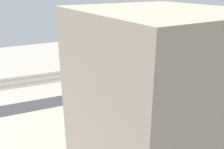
{
  "coord_description": "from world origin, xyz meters",
  "views": [
    {
      "loc": [
        56.8,
        86.32,
        41.67
      ],
      "look_at": [
        11.26,
        -0.33,
        5.84
      ],
      "focal_mm": 39.66,
      "sensor_mm": 36.0,
      "label": 1
    }
  ],
  "objects": [
    {
      "name": "parked_car_4",
      "position": [
        9.39,
        0.79,
        0.81
      ],
      "size": [
        4.26,
        2.15,
        1.81
      ],
      "color": "black",
      "rests_on": "ground"
    },
    {
      "name": "passenger_coach",
      "position": [
        -57.23,
        -25.79,
        3.06
      ],
      "size": [
        19.46,
        4.12,
        5.81
      ],
      "color": "black",
      "rests_on": "ground"
    },
    {
      "name": "platform_canopy_far",
      "position": [
        -8.54,
        -19.84,
        3.88
      ],
      "size": [
        56.13,
        7.92,
        4.08
      ],
      "color": "#B73328",
      "rests_on": "ground"
    },
    {
      "name": "street_tree_0",
      "position": [
        -37.26,
        9.83,
        4.27
      ],
      "size": [
        4.03,
        4.03,
        6.31
      ],
      "color": "brown",
      "rests_on": "ground"
    },
    {
      "name": "tower_crane",
      "position": [
        -3.69,
        22.99,
        19.13
      ],
      "size": [
        23.27,
        20.56,
        31.3
      ],
      "color": "gray",
      "rests_on": "ground"
    },
    {
      "name": "parked_car_3",
      "position": [
        2.09,
        0.7,
        0.71
      ],
      "size": [
        4.44,
        2.28,
        1.58
      ],
      "color": "black",
      "rests_on": "ground"
    },
    {
      "name": "ground_plane",
      "position": [
        0.0,
        0.0,
        0.0
      ],
      "size": [
        197.21,
        197.21,
        0.0
      ],
      "primitive_type": "plane",
      "color": "gray",
      "rests_on": "ground"
    },
    {
      "name": "box_truck_0",
      "position": [
        24.79,
        10.82,
        1.78
      ],
      "size": [
        10.03,
        2.59,
        3.67
      ],
      "color": "black",
      "rests_on": "ground"
    },
    {
      "name": "street_asphalt",
      "position": [
        0.0,
        4.41,
        0.0
      ],
      "size": [
        123.58,
        17.26,
        0.01
      ],
      "primitive_type": "cube",
      "rotation": [
        0.0,
        0.0,
        -0.07
      ],
      "color": "#2D2D33",
      "rests_on": "ground"
    },
    {
      "name": "box_truck_1",
      "position": [
        22.93,
        10.85,
        1.67
      ],
      "size": [
        8.44,
        2.46,
        3.42
      ],
      "color": "black",
      "rests_on": "ground"
    },
    {
      "name": "platform_canopy_near",
      "position": [
        -4.09,
        -13.32,
        3.91
      ],
      "size": [
        49.73,
        8.75,
        4.14
      ],
      "color": "#A82D23",
      "rests_on": "ground"
    },
    {
      "name": "rail_bed",
      "position": [
        0.0,
        -22.34,
        0.0
      ],
      "size": [
        123.98,
        23.15,
        0.01
      ],
      "primitive_type": "cube",
      "rotation": [
        0.0,
        0.0,
        -0.07
      ],
      "color": "#665E54",
      "rests_on": "ground"
    },
    {
      "name": "street_tree_2",
      "position": [
        13.78,
        9.94,
        4.62
      ],
      "size": [
        4.33,
        4.33,
        6.8
      ],
      "color": "brown",
      "rests_on": "ground"
    },
    {
      "name": "parked_car_1",
      "position": [
        -12.5,
        0.55,
        0.78
      ],
      "size": [
        4.55,
        2.27,
        1.73
      ],
      "color": "black",
      "rests_on": "ground"
    },
    {
      "name": "street_tree_3",
      "position": [
        -33.17,
        10.15,
        4.58
      ],
      "size": [
        5.46,
        5.46,
        7.32
      ],
      "color": "brown",
      "rests_on": "ground"
    },
    {
      "name": "track_rails",
      "position": [
        0.0,
        -22.34,
        0.18
      ],
      "size": [
        122.99,
        16.75,
        0.12
      ],
      "color": "#9E9EA8",
      "rests_on": "ground"
    },
    {
      "name": "box_truck_2",
      "position": [
        20.04,
        10.69,
        1.71
      ],
      "size": [
        9.26,
        2.78,
        3.5
      ],
      "color": "black",
      "rests_on": "ground"
    },
    {
      "name": "street_tree_1",
      "position": [
        -27.29,
        8.98,
        4.85
      ],
      "size": [
        6.31,
        6.31,
        8.01
      ],
      "color": "brown",
      "rests_on": "ground"
    },
    {
      "name": "traffic_light",
      "position": [
        0.09,
        -0.54,
        4.12
      ],
      "size": [
        0.5,
        0.36,
        6.16
      ],
      "color": "#333333",
      "rests_on": "ground"
    },
    {
      "name": "parked_car_2",
      "position": [
        -5.44,
        0.92,
        0.77
      ],
      "size": [
        4.76,
        1.91,
        1.74
      ],
      "color": "black",
      "rests_on": "ground"
    },
    {
      "name": "construction_roof_slab",
      "position": [
        17.51,
        25.13,
        21.43
      ],
      "size": [
        41.26,
        23.5,
        0.4
      ],
      "primitive_type": "cube",
      "rotation": [
        0.0,
        0.0,
        -0.07
      ],
      "color": "#ADA89E",
      "rests_on": "construction_building"
    },
    {
      "name": "parked_car_0",
      "position": [
        -19.76,
        0.43,
        0.76
      ],
      "size": [
        4.58,
        1.84,
        1.68
      ],
      "color": "black",
      "rests_on": "ground"
    },
    {
      "name": "construction_building",
      "position": [
        17.51,
        25.13,
        10.61
      ],
      "size": [
        40.62,
        22.86,
        21.23
      ],
      "primitive_type": "cube",
      "rotation": [
        0.0,
        0.0,
        -0.07
      ],
      "color": "yellow",
      "rests_on": "ground"
    },
    {
      "name": "locomotive",
      "position": [
        -36.55,
        -25.79,
        1.67
      ],
      "size": [
        14.86,
        3.39,
        4.81
      ],
      "color": "black",
      "rests_on": "ground"
    }
  ]
}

